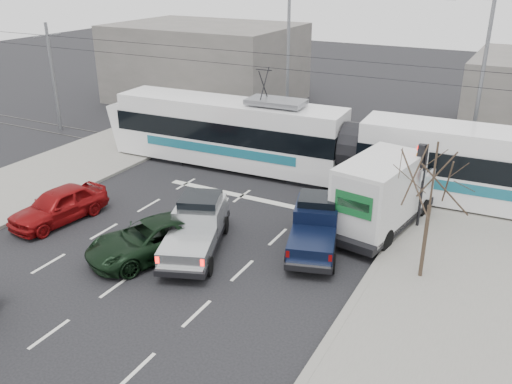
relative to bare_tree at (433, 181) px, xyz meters
The scene contains 15 objects.
ground 8.85m from the bare_tree, 161.79° to the right, with size 120.00×120.00×0.00m, color black.
sidewalk_right 4.69m from the bare_tree, 60.75° to the right, with size 6.00×60.00×0.15m, color gray.
rails 11.33m from the bare_tree, 135.38° to the left, with size 60.00×1.60×0.03m, color #33302D.
building_left 29.11m from the bare_tree, 137.92° to the left, with size 14.00×10.00×6.00m, color slate.
bare_tree is the anchor object (origin of this frame).
traffic_signal 4.28m from the bare_tree, 105.76° to the left, with size 0.44×0.44×3.60m.
street_lamp_near 11.58m from the bare_tree, 91.42° to the left, with size 2.38×0.25×9.00m.
street_lamp_far 17.97m from the bare_tree, 131.12° to the left, with size 2.38×0.25×9.00m.
catenary 10.68m from the bare_tree, 135.38° to the left, with size 60.00×0.20×7.00m.
tram 9.10m from the bare_tree, 125.30° to the left, with size 26.84×3.95×5.46m.
silver_pickup 8.98m from the bare_tree, 168.13° to the right, with size 3.58×5.59×1.92m.
box_truck 4.63m from the bare_tree, 125.71° to the left, with size 3.22×6.74×3.24m.
navy_pickup 5.10m from the bare_tree, behind, with size 2.98×4.95×1.96m.
green_car 10.50m from the bare_tree, 161.96° to the right, with size 2.33×5.06×1.40m, color black.
red_car 15.51m from the bare_tree, behind, with size 1.78×4.41×1.50m, color maroon.
Camera 1 is at (10.24, -14.96, 10.49)m, focal length 38.00 mm.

